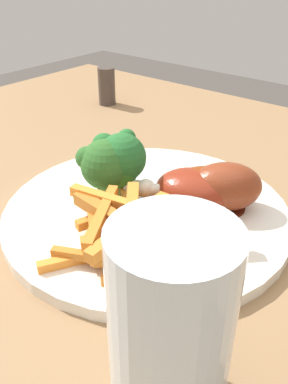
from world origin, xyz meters
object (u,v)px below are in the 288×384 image
carrot_fries_pile (129,225)px  chicken_drumstick_far (220,187)px  dining_table (125,278)px  dinner_plate (144,214)px  broccoli_floret_middle (116,158)px  chicken_drumstick_extra (189,190)px  chicken_drumstick_near (202,187)px  broccoli_floret_front (116,166)px  water_glass (170,329)px  pepper_shaker (107,86)px  broccoli_floret_back (107,164)px

carrot_fries_pile → chicken_drumstick_far: (-0.03, -0.10, 0.00)m
dining_table → dinner_plate: size_ratio=3.38×
dining_table → broccoli_floret_middle: broccoli_floret_middle is taller
broccoli_floret_middle → chicken_drumstick_extra: 0.08m
broccoli_floret_middle → dinner_plate: bearing=177.6°
broccoli_floret_middle → carrot_fries_pile: (-0.06, 0.05, -0.03)m
chicken_drumstick_far → broccoli_floret_middle: bearing=27.2°
broccoli_floret_middle → chicken_drumstick_near: (-0.08, -0.04, -0.02)m
broccoli_floret_front → chicken_drumstick_near: (-0.08, -0.04, -0.02)m
carrot_fries_pile → dining_table: bearing=-43.7°
broccoli_floret_front → carrot_fries_pile: size_ratio=0.37×
dining_table → water_glass: (-0.17, 0.15, 0.17)m
pepper_shaker → chicken_drumstick_near: bearing=148.5°
carrot_fries_pile → water_glass: size_ratio=1.21×
chicken_drumstick_far → pepper_shaker: size_ratio=1.79×
broccoli_floret_back → chicken_drumstick_extra: size_ratio=0.50×
carrot_fries_pile → chicken_drumstick_near: 0.10m
broccoli_floret_front → chicken_drumstick_extra: bearing=-156.2°
chicken_drumstick_extra → chicken_drumstick_near: bearing=-120.6°
broccoli_floret_front → pepper_shaker: bearing=-44.4°
broccoli_floret_back → water_glass: bearing=142.7°
carrot_fries_pile → chicken_drumstick_far: chicken_drumstick_far is taller
broccoli_floret_back → water_glass: size_ratio=0.53×
carrot_fries_pile → chicken_drumstick_far: 0.11m
dinner_plate → broccoli_floret_middle: (0.04, -0.00, 0.05)m
dining_table → water_glass: size_ratio=7.65×
dining_table → pepper_shaker: bearing=-43.4°
chicken_drumstick_near → water_glass: bearing=117.4°
dining_table → broccoli_floret_back: 0.16m
broccoli_floret_back → chicken_drumstick_near: 0.10m
chicken_drumstick_extra → dining_table: bearing=22.9°
broccoli_floret_back → pepper_shaker: size_ratio=1.05×
dining_table → water_glass: 0.28m
chicken_drumstick_near → pepper_shaker: 0.38m
chicken_drumstick_far → chicken_drumstick_extra: chicken_drumstick_far is taller
broccoli_floret_back → chicken_drumstick_far: size_ratio=0.59×
dining_table → chicken_drumstick_near: chicken_drumstick_near is taller
broccoli_floret_middle → water_glass: (-0.18, 0.15, 0.01)m
chicken_drumstick_near → broccoli_floret_middle: bearing=28.5°
dinner_plate → chicken_drumstick_extra: 0.05m
dinner_plate → pepper_shaker: size_ratio=4.51×
dining_table → water_glass: bearing=138.7°
chicken_drumstick_extra → pepper_shaker: size_ratio=2.09×
chicken_drumstick_extra → pepper_shaker: pepper_shaker is taller
broccoli_floret_middle → chicken_drumstick_extra: size_ratio=0.53×
chicken_drumstick_far → water_glass: 0.21m
dining_table → carrot_fries_pile: 0.16m
chicken_drumstick_near → pepper_shaker: bearing=-31.5°
broccoli_floret_middle → chicken_drumstick_far: size_ratio=0.62×
broccoli_floret_back → chicken_drumstick_extra: bearing=-151.1°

